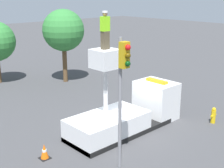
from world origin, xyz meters
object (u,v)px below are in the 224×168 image
bucket_truck (128,113)px  traffic_light_pole (123,79)px  worker (105,30)px  tree_left_bg (63,31)px  fire_hydrant (213,115)px  traffic_cone_rear (44,152)px

bucket_truck → traffic_light_pole: size_ratio=1.23×
worker → traffic_light_pole: worker is taller
worker → tree_left_bg: size_ratio=0.30×
worker → traffic_light_pole: bearing=-118.5°
fire_hydrant → tree_left_bg: bearing=95.1°
tree_left_bg → traffic_cone_rear: bearing=-129.0°
traffic_light_pole → traffic_cone_rear: bearing=124.8°
worker → traffic_cone_rear: bearing=175.3°
bucket_truck → fire_hydrant: 4.91m
traffic_light_pole → traffic_cone_rear: 4.94m
traffic_light_pole → fire_hydrant: 7.80m
traffic_light_pole → fire_hydrant: traffic_light_pole is taller
worker → fire_hydrant: (5.63, -2.75, -4.94)m
bucket_truck → worker: (-1.59, 0.00, 4.51)m
tree_left_bg → worker: bearing=-114.2°
traffic_light_pole → traffic_cone_rear: traffic_light_pole is taller
tree_left_bg → fire_hydrant: bearing=-84.9°
worker → tree_left_bg: worker is taller
bucket_truck → fire_hydrant: size_ratio=7.28×
fire_hydrant → traffic_cone_rear: bearing=161.4°
traffic_light_pole → tree_left_bg: bearing=64.9°
bucket_truck → traffic_light_pole: traffic_light_pole is taller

